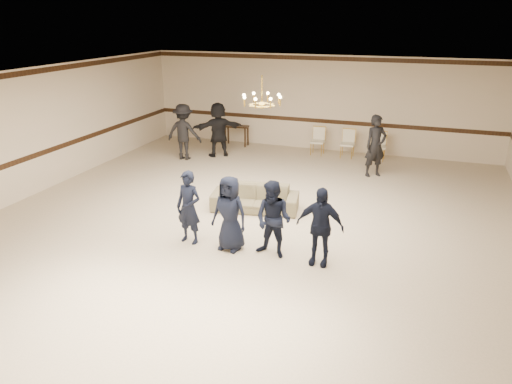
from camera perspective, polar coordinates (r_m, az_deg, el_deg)
room at (r=9.93m, az=-1.19°, el=4.07°), size 12.01×14.01×3.21m
chair_rail at (r=16.60m, az=7.46°, el=8.53°), size 12.00×0.02×0.14m
crown_molding at (r=16.29m, az=7.81°, el=15.70°), size 12.00×0.02×0.14m
chandelier at (r=10.57m, az=0.71°, el=12.17°), size 0.94×0.94×0.89m
boy_a at (r=9.66m, az=-8.12°, el=-1.88°), size 0.60×0.44×1.53m
boy_b at (r=9.30m, az=-3.19°, el=-2.60°), size 0.80×0.58×1.53m
boy_c at (r=9.02m, az=2.11°, el=-3.36°), size 0.83×0.70×1.53m
boy_d at (r=8.82m, az=7.71°, el=-4.13°), size 0.90×0.39×1.53m
settee at (r=11.33m, az=-0.12°, el=-0.74°), size 2.16×1.13×0.60m
adult_left at (r=15.45m, az=-8.71°, el=7.17°), size 1.19×0.72×1.79m
adult_mid at (r=15.67m, az=-4.58°, el=7.54°), size 1.65×1.41×1.79m
adult_right at (r=14.03m, az=14.23°, el=5.41°), size 0.78×0.74×1.79m
banquet_chair_left at (r=16.02m, az=7.44°, el=6.08°), size 0.46×0.46×0.91m
banquet_chair_mid at (r=15.85m, az=10.98°, el=5.72°), size 0.45×0.45×0.91m
banquet_chair_right at (r=15.74m, az=14.58°, el=5.33°), size 0.47×0.47×0.91m
console_table at (r=17.08m, az=-2.36°, el=6.83°), size 0.89×0.45×0.72m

